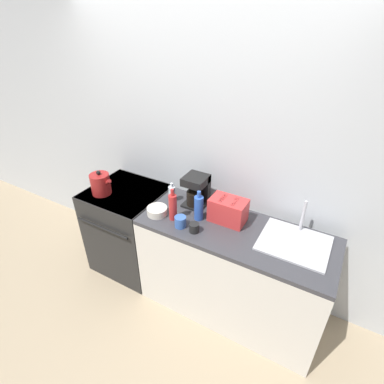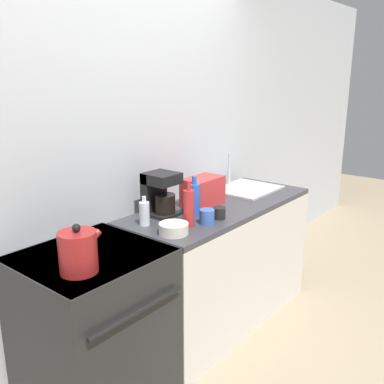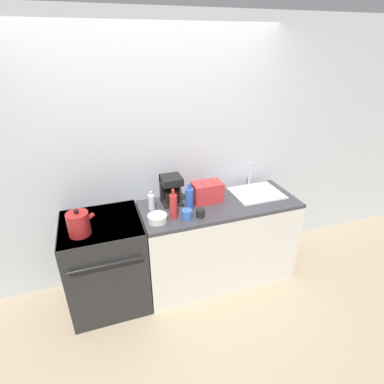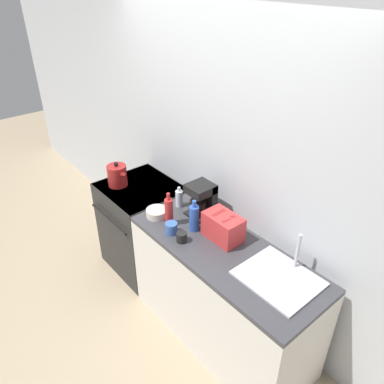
{
  "view_description": "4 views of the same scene",
  "coord_description": "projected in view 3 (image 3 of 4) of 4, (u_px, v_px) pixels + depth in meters",
  "views": [
    {
      "loc": [
        1.17,
        -1.47,
        2.41
      ],
      "look_at": [
        0.13,
        0.36,
        1.11
      ],
      "focal_mm": 28.0,
      "sensor_mm": 36.0,
      "label": 1
    },
    {
      "loc": [
        -1.84,
        -1.37,
        1.81
      ],
      "look_at": [
        0.27,
        0.34,
        1.06
      ],
      "focal_mm": 40.0,
      "sensor_mm": 36.0,
      "label": 2
    },
    {
      "loc": [
        -0.54,
        -2.05,
        2.34
      ],
      "look_at": [
        0.29,
        0.39,
        1.04
      ],
      "focal_mm": 28.0,
      "sensor_mm": 36.0,
      "label": 3
    },
    {
      "loc": [
        2.01,
        -1.21,
        2.68
      ],
      "look_at": [
        0.09,
        0.39,
        1.15
      ],
      "focal_mm": 35.0,
      "sensor_mm": 36.0,
      "label": 4
    }
  ],
  "objects": [
    {
      "name": "kettle",
      "position": [
        79.0,
        224.0,
        2.43
      ],
      "size": [
        0.23,
        0.18,
        0.24
      ],
      "color": "maroon",
      "rests_on": "stove"
    },
    {
      "name": "cup_black",
      "position": [
        200.0,
        213.0,
        2.7
      ],
      "size": [
        0.08,
        0.08,
        0.08
      ],
      "color": "black",
      "rests_on": "counter_block"
    },
    {
      "name": "coffee_maker",
      "position": [
        171.0,
        189.0,
        2.9
      ],
      "size": [
        0.19,
        0.2,
        0.28
      ],
      "color": "black",
      "rests_on": "counter_block"
    },
    {
      "name": "sink_tray",
      "position": [
        256.0,
        192.0,
        3.13
      ],
      "size": [
        0.5,
        0.42,
        0.28
      ],
      "color": "#B7B7BC",
      "rests_on": "counter_block"
    },
    {
      "name": "bottle_blue",
      "position": [
        189.0,
        199.0,
        2.79
      ],
      "size": [
        0.08,
        0.08,
        0.26
      ],
      "color": "#2D56B7",
      "rests_on": "counter_block"
    },
    {
      "name": "bowl",
      "position": [
        157.0,
        218.0,
        2.63
      ],
      "size": [
        0.17,
        0.17,
        0.06
      ],
      "color": "beige",
      "rests_on": "counter_block"
    },
    {
      "name": "bottle_clear",
      "position": [
        151.0,
        202.0,
        2.81
      ],
      "size": [
        0.06,
        0.06,
        0.18
      ],
      "color": "silver",
      "rests_on": "counter_block"
    },
    {
      "name": "stove",
      "position": [
        106.0,
        262.0,
        2.83
      ],
      "size": [
        0.71,
        0.69,
        0.92
      ],
      "color": "black",
      "rests_on": "ground_plane"
    },
    {
      "name": "cup_blue",
      "position": [
        187.0,
        214.0,
        2.66
      ],
      "size": [
        0.09,
        0.09,
        0.09
      ],
      "color": "#3860B2",
      "rests_on": "counter_block"
    },
    {
      "name": "bottle_red",
      "position": [
        174.0,
        206.0,
        2.65
      ],
      "size": [
        0.07,
        0.07,
        0.28
      ],
      "color": "#B72828",
      "rests_on": "counter_block"
    },
    {
      "name": "toaster",
      "position": [
        207.0,
        192.0,
        2.94
      ],
      "size": [
        0.29,
        0.18,
        0.2
      ],
      "color": "red",
      "rests_on": "counter_block"
    },
    {
      "name": "wall_back",
      "position": [
        154.0,
        159.0,
        2.95
      ],
      "size": [
        8.0,
        0.05,
        2.6
      ],
      "color": "silver",
      "rests_on": "ground_plane"
    },
    {
      "name": "ground_plane",
      "position": [
        177.0,
        308.0,
        2.94
      ],
      "size": [
        12.0,
        12.0,
        0.0
      ],
      "primitive_type": "plane",
      "color": "tan"
    },
    {
      "name": "counter_block",
      "position": [
        218.0,
        241.0,
        3.16
      ],
      "size": [
        1.56,
        0.62,
        0.92
      ],
      "color": "silver",
      "rests_on": "ground_plane"
    }
  ]
}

